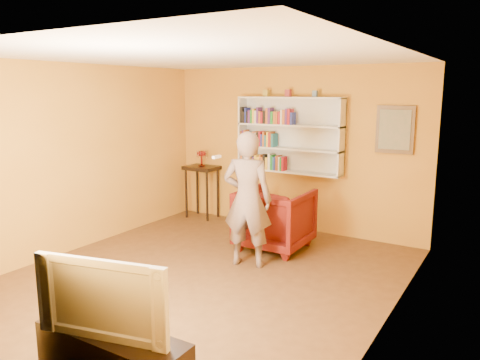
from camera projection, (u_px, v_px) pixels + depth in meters
name	position (u px, v px, depth m)	size (l,w,h in m)	color
room_shell	(206.00, 198.00, 5.75)	(5.30, 5.80, 2.88)	#4D3219
bookshelf	(291.00, 135.00, 7.66)	(1.80, 0.29, 1.23)	silver
books_row_lower	(263.00, 162.00, 7.89)	(0.83, 0.19, 0.27)	#B25B23
books_row_middle	(259.00, 139.00, 7.87)	(0.62, 0.19, 0.26)	brown
books_row_upper	(267.00, 117.00, 7.71)	(0.97, 0.18, 0.27)	black
ornament_left	(266.00, 93.00, 7.71)	(0.08, 0.08, 0.11)	#AB9831
ornament_centre	(288.00, 93.00, 7.50)	(0.08, 0.08, 0.12)	maroon
ornament_right	(315.00, 94.00, 7.27)	(0.07, 0.07, 0.10)	slate
framed_painting	(395.00, 130.00, 6.83)	(0.55, 0.05, 0.70)	#533917
console_table	(202.00, 175.00, 8.55)	(0.59, 0.45, 0.96)	black
ruby_lustre	(201.00, 155.00, 8.48)	(0.18, 0.18, 0.28)	maroon
armchair	(275.00, 219.00, 6.90)	(0.96, 0.99, 0.90)	#460505
person	(247.00, 200.00, 6.15)	(0.66, 0.43, 1.80)	#725D53
game_remote	(217.00, 157.00, 5.88)	(0.04, 0.15, 0.04)	white
tv_cabinet	(113.00, 360.00, 3.65)	(1.32, 0.40, 0.47)	black
television	(109.00, 294.00, 3.55)	(1.10, 0.14, 0.63)	black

